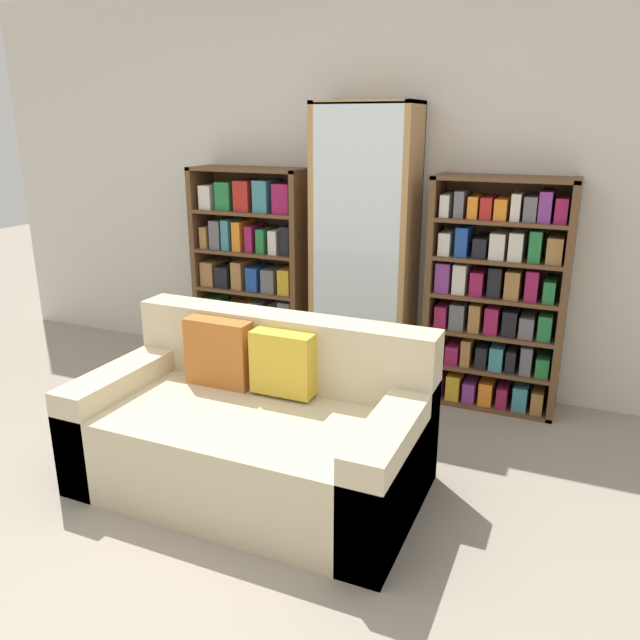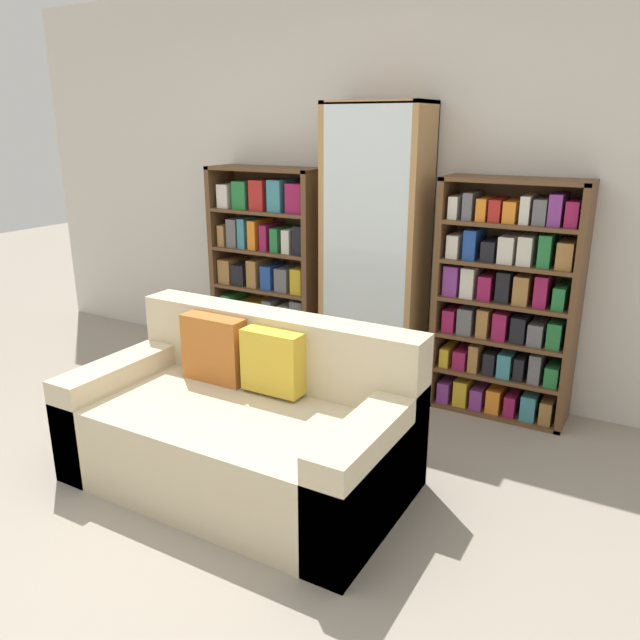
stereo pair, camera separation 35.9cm
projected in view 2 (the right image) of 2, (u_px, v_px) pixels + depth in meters
The scene contains 7 objects.
ground_plane at pixel (136, 551), 2.70m from camera, with size 16.00×16.00×0.00m, color gray.
wall_back at pixel (375, 187), 4.26m from camera, with size 6.30×0.06×2.70m.
couch at pixel (244, 427), 3.17m from camera, with size 1.67×0.92×0.82m.
bookshelf_left at pixel (269, 270), 4.63m from camera, with size 0.86×0.32×1.47m.
display_cabinet at pixel (376, 253), 4.14m from camera, with size 0.66×0.36×1.90m.
bookshelf_right at pixel (506, 302), 3.81m from camera, with size 0.84×0.32×1.47m.
wine_bottle at pixel (392, 404), 3.76m from camera, with size 0.09×0.09×0.36m.
Camera 2 is at (1.82, -1.58, 1.77)m, focal length 35.00 mm.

